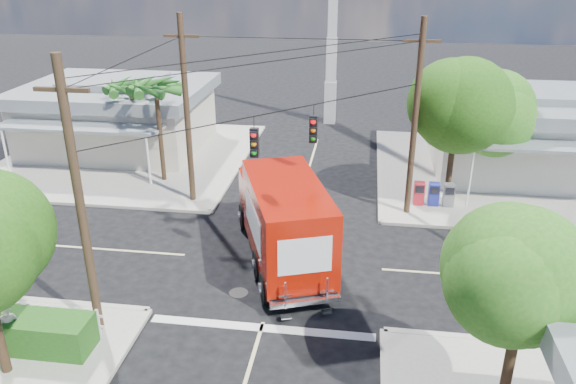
# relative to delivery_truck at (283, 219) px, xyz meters

# --- Properties ---
(ground) EXTENTS (120.00, 120.00, 0.00)m
(ground) POSITION_rel_delivery_truck_xyz_m (-0.05, -0.24, -1.81)
(ground) COLOR black
(ground) RESTS_ON ground
(sidewalk_ne) EXTENTS (14.12, 14.12, 0.14)m
(sidewalk_ne) POSITION_rel_delivery_truck_xyz_m (10.83, 10.64, -1.74)
(sidewalk_ne) COLOR #9D988E
(sidewalk_ne) RESTS_ON ground
(sidewalk_nw) EXTENTS (14.12, 14.12, 0.14)m
(sidewalk_nw) POSITION_rel_delivery_truck_xyz_m (-10.93, 10.64, -1.74)
(sidewalk_nw) COLOR #9D988E
(sidewalk_nw) RESTS_ON ground
(road_markings) EXTENTS (32.00, 32.00, 0.01)m
(road_markings) POSITION_rel_delivery_truck_xyz_m (-0.05, -1.71, -1.81)
(road_markings) COLOR beige
(road_markings) RESTS_ON ground
(building_ne) EXTENTS (11.80, 10.20, 4.50)m
(building_ne) POSITION_rel_delivery_truck_xyz_m (12.45, 11.73, 0.51)
(building_ne) COLOR silver
(building_ne) RESTS_ON sidewalk_ne
(building_nw) EXTENTS (10.80, 10.20, 4.30)m
(building_nw) POSITION_rel_delivery_truck_xyz_m (-12.05, 12.23, 0.41)
(building_nw) COLOR beige
(building_nw) RESTS_ON sidewalk_nw
(radio_tower) EXTENTS (0.80, 0.80, 17.00)m
(radio_tower) POSITION_rel_delivery_truck_xyz_m (0.45, 19.76, 3.83)
(radio_tower) COLOR silver
(radio_tower) RESTS_ON ground
(tree_ne_front) EXTENTS (4.21, 4.14, 6.66)m
(tree_ne_front) POSITION_rel_delivery_truck_xyz_m (7.16, 6.52, 2.95)
(tree_ne_front) COLOR #422D1C
(tree_ne_front) RESTS_ON sidewalk_ne
(tree_ne_back) EXTENTS (3.77, 3.66, 5.82)m
(tree_ne_back) POSITION_rel_delivery_truck_xyz_m (9.76, 8.72, 2.37)
(tree_ne_back) COLOR #422D1C
(tree_ne_back) RESTS_ON sidewalk_ne
(tree_se) EXTENTS (3.67, 3.54, 5.62)m
(tree_se) POSITION_rel_delivery_truck_xyz_m (6.96, -7.48, 2.23)
(tree_se) COLOR #422D1C
(tree_se) RESTS_ON sidewalk_se
(palm_nw_front) EXTENTS (3.01, 3.08, 5.59)m
(palm_nw_front) POSITION_rel_delivery_truck_xyz_m (-7.55, 7.26, 3.23)
(palm_nw_front) COLOR #422D1C
(palm_nw_front) RESTS_ON sidewalk_nw
(palm_nw_back) EXTENTS (3.01, 3.08, 5.19)m
(palm_nw_back) POSITION_rel_delivery_truck_xyz_m (-9.55, 8.76, 2.86)
(palm_nw_back) COLOR #422D1C
(palm_nw_back) RESTS_ON sidewalk_nw
(utility_poles) EXTENTS (12.00, 10.68, 9.00)m
(utility_poles) POSITION_rel_delivery_truck_xyz_m (-1.63, 1.37, 2.86)
(utility_poles) COLOR #473321
(utility_poles) RESTS_ON ground
(picket_fence) EXTENTS (5.94, 0.06, 1.00)m
(picket_fence) POSITION_rel_delivery_truck_xyz_m (-7.85, -5.84, -1.13)
(picket_fence) COLOR silver
(picket_fence) RESTS_ON sidewalk_sw
(vending_boxes) EXTENTS (1.90, 0.50, 1.10)m
(vending_boxes) POSITION_rel_delivery_truck_xyz_m (6.45, 5.96, -1.12)
(vending_boxes) COLOR red
(vending_boxes) RESTS_ON sidewalk_ne
(delivery_truck) EXTENTS (5.04, 8.58, 3.57)m
(delivery_truck) POSITION_rel_delivery_truck_xyz_m (0.00, 0.00, 0.00)
(delivery_truck) COLOR black
(delivery_truck) RESTS_ON ground
(parked_car) EXTENTS (6.12, 3.94, 1.57)m
(parked_car) POSITION_rel_delivery_truck_xyz_m (10.20, 1.25, -1.03)
(parked_car) COLOR silver
(parked_car) RESTS_ON ground
(pedestrian) EXTENTS (0.71, 0.67, 1.63)m
(pedestrian) POSITION_rel_delivery_truck_xyz_m (-7.32, -6.90, -0.86)
(pedestrian) COLOR beige
(pedestrian) RESTS_ON sidewalk_sw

